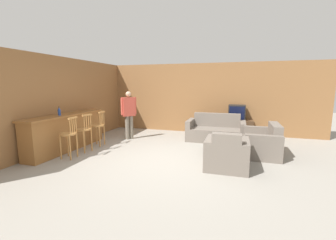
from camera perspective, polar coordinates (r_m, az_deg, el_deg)
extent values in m
plane|color=gray|center=(5.57, -1.71, -10.01)|extent=(24.00, 24.00, 0.00)
cube|color=olive|center=(8.68, 5.73, 5.53)|extent=(9.40, 0.08, 2.60)
cube|color=olive|center=(7.91, -20.77, 4.67)|extent=(0.08, 8.50, 2.60)
cube|color=brown|center=(6.89, -24.23, -2.98)|extent=(0.47, 2.64, 0.96)
cube|color=brown|center=(6.82, -24.50, 1.18)|extent=(0.55, 2.70, 0.05)
cylinder|color=#B77F42|center=(6.05, -24.04, -3.25)|extent=(0.40, 0.40, 0.04)
cylinder|color=#B77F42|center=(6.30, -24.10, -5.75)|extent=(0.04, 0.04, 0.59)
cylinder|color=#B77F42|center=(6.10, -25.61, -6.32)|extent=(0.04, 0.04, 0.59)
cylinder|color=#B77F42|center=(6.15, -22.12, -5.98)|extent=(0.04, 0.04, 0.59)
cylinder|color=#B77F42|center=(5.94, -23.60, -6.58)|extent=(0.04, 0.04, 0.59)
cylinder|color=#B77F42|center=(6.01, -22.29, -1.27)|extent=(0.02, 0.02, 0.36)
cylinder|color=#B77F42|center=(5.95, -22.71, -1.40)|extent=(0.02, 0.02, 0.36)
cylinder|color=#B77F42|center=(5.89, -23.14, -1.52)|extent=(0.02, 0.02, 0.36)
cylinder|color=#B77F42|center=(5.83, -23.58, -1.65)|extent=(0.02, 0.02, 0.36)
cube|color=#B77F42|center=(5.89, -23.04, 0.46)|extent=(0.06, 0.32, 0.04)
cylinder|color=#B77F42|center=(6.50, -20.62, -2.25)|extent=(0.44, 0.44, 0.04)
cylinder|color=#B77F42|center=(6.75, -20.41, -4.59)|extent=(0.04, 0.04, 0.59)
cylinder|color=#B77F42|center=(6.58, -22.11, -5.03)|extent=(0.04, 0.04, 0.59)
cylinder|color=#B77F42|center=(6.56, -18.83, -4.88)|extent=(0.04, 0.04, 0.59)
cylinder|color=#B77F42|center=(6.38, -20.53, -5.35)|extent=(0.04, 0.04, 0.59)
cylinder|color=#B77F42|center=(6.43, -19.00, -0.46)|extent=(0.02, 0.02, 0.36)
cylinder|color=#B77F42|center=(6.38, -19.49, -0.56)|extent=(0.02, 0.02, 0.36)
cylinder|color=#B77F42|center=(6.32, -19.99, -0.66)|extent=(0.02, 0.02, 0.36)
cylinder|color=#B77F42|center=(6.27, -20.49, -0.76)|extent=(0.02, 0.02, 0.36)
cube|color=#B77F42|center=(6.32, -19.83, 1.18)|extent=(0.09, 0.32, 0.04)
cylinder|color=#B77F42|center=(7.00, -17.47, -1.31)|extent=(0.40, 0.40, 0.04)
cylinder|color=#B77F42|center=(7.24, -17.71, -3.55)|extent=(0.04, 0.04, 0.59)
cylinder|color=#B77F42|center=(7.03, -18.84, -3.99)|extent=(0.04, 0.04, 0.59)
cylinder|color=#B77F42|center=(7.11, -15.88, -3.69)|extent=(0.04, 0.04, 0.59)
cylinder|color=#B77F42|center=(6.89, -16.97, -4.15)|extent=(0.04, 0.04, 0.59)
cylinder|color=#B77F42|center=(6.99, -15.94, 0.40)|extent=(0.02, 0.02, 0.36)
cylinder|color=#B77F42|center=(6.92, -16.24, 0.31)|extent=(0.02, 0.02, 0.36)
cylinder|color=#B77F42|center=(6.86, -16.56, 0.22)|extent=(0.02, 0.02, 0.36)
cylinder|color=#B77F42|center=(6.79, -16.88, 0.13)|extent=(0.02, 0.02, 0.36)
cube|color=#B77F42|center=(6.86, -16.47, 1.92)|extent=(0.05, 0.32, 0.04)
cube|color=#70665B|center=(7.48, 11.96, -3.62)|extent=(1.51, 0.93, 0.41)
cube|color=#70665B|center=(7.75, 12.31, 0.05)|extent=(1.51, 0.22, 0.45)
cube|color=#70665B|center=(7.57, 5.68, -2.37)|extent=(0.16, 0.93, 0.66)
cube|color=#70665B|center=(7.43, 18.43, -3.00)|extent=(0.16, 0.93, 0.66)
cube|color=#70665B|center=(5.15, 14.62, -9.51)|extent=(0.59, 0.88, 0.41)
cube|color=#70665B|center=(4.71, 14.64, -5.90)|extent=(0.59, 0.22, 0.43)
cube|color=#70665B|center=(5.11, 18.90, -8.45)|extent=(0.16, 0.88, 0.65)
cube|color=#70665B|center=(5.14, 10.47, -8.03)|extent=(0.16, 0.88, 0.65)
cube|color=#70665B|center=(6.38, 22.45, -6.30)|extent=(0.85, 0.98, 0.41)
cube|color=#70665B|center=(6.33, 25.54, -2.77)|extent=(0.22, 0.98, 0.41)
cube|color=#70665B|center=(6.91, 22.08, -4.18)|extent=(0.85, 0.16, 0.64)
cube|color=#70665B|center=(5.80, 23.03, -6.66)|extent=(0.85, 0.16, 0.64)
cube|color=#472D1E|center=(6.18, 13.35, -4.91)|extent=(0.61, 0.95, 0.04)
cube|color=#472D1E|center=(5.83, 10.37, -7.55)|extent=(0.06, 0.06, 0.34)
cube|color=#472D1E|center=(5.80, 15.63, -7.83)|extent=(0.06, 0.06, 0.34)
cube|color=#472D1E|center=(6.66, 11.26, -5.49)|extent=(0.06, 0.06, 0.34)
cube|color=#472D1E|center=(6.63, 15.83, -5.72)|extent=(0.06, 0.06, 0.34)
cube|color=#513823|center=(8.28, 16.91, -1.95)|extent=(1.11, 0.49, 0.60)
cube|color=black|center=(8.20, 17.08, 1.89)|extent=(0.57, 0.44, 0.52)
cube|color=black|center=(7.97, 17.08, 1.70)|extent=(0.50, 0.01, 0.45)
cylinder|color=#234293|center=(6.57, -25.89, 1.71)|extent=(0.07, 0.07, 0.15)
cone|color=#234293|center=(6.56, -25.95, 2.64)|extent=(0.07, 0.07, 0.06)
cylinder|color=black|center=(6.56, -25.98, 2.99)|extent=(0.03, 0.03, 0.02)
cylinder|color=#756B5B|center=(7.68, -9.31, -1.83)|extent=(0.13, 0.13, 0.78)
cylinder|color=#756B5B|center=(7.63, -10.32, -1.93)|extent=(0.13, 0.13, 0.78)
cube|color=#CC4C3D|center=(7.55, -9.95, 3.34)|extent=(0.40, 0.42, 0.62)
cylinder|color=#CC4C3D|center=(7.63, -8.36, 3.63)|extent=(0.08, 0.08, 0.57)
cylinder|color=#CC4C3D|center=(7.47, -11.59, 3.43)|extent=(0.08, 0.08, 0.57)
sphere|color=tan|center=(7.52, -10.04, 6.50)|extent=(0.18, 0.18, 0.18)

